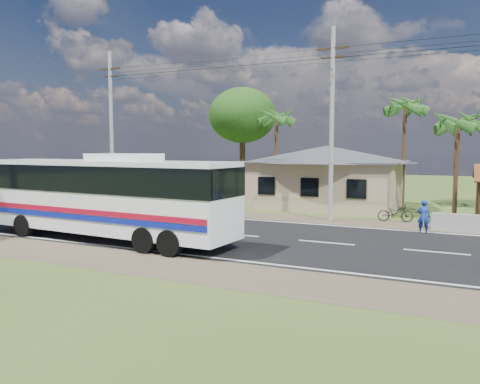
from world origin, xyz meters
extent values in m
plane|color=#374E1B|center=(0.00, 0.00, 0.00)|extent=(120.00, 120.00, 0.00)
cube|color=black|center=(0.00, 0.00, 0.01)|extent=(120.00, 10.00, 0.02)
cube|color=brown|center=(0.00, 6.50, 0.01)|extent=(120.00, 3.00, 0.01)
cube|color=brown|center=(0.00, -6.50, 0.01)|extent=(120.00, 3.00, 0.01)
cube|color=silver|center=(0.00, 4.70, 0.03)|extent=(120.00, 0.15, 0.01)
cube|color=silver|center=(0.00, -4.70, 0.03)|extent=(120.00, 0.15, 0.01)
cube|color=silver|center=(0.00, 0.00, 0.03)|extent=(120.00, 0.15, 0.01)
cube|color=tan|center=(1.00, 13.00, 1.60)|extent=(10.00, 8.00, 3.20)
cube|color=#4C4F54|center=(1.00, 13.00, 3.25)|extent=(10.60, 8.60, 0.10)
pyramid|color=#4C4F54|center=(1.00, 13.00, 4.40)|extent=(12.40, 10.00, 1.20)
cube|color=black|center=(-2.00, 8.98, 1.70)|extent=(1.20, 0.08, 1.20)
cube|color=black|center=(1.00, 8.98, 1.70)|extent=(1.20, 0.08, 1.20)
cube|color=black|center=(4.00, 8.98, 1.70)|extent=(1.20, 0.08, 1.20)
cylinder|color=#3D2A16|center=(10.70, 6.70, 1.30)|extent=(0.16, 0.16, 2.60)
cylinder|color=#3D2A16|center=(10.70, 10.30, 1.30)|extent=(0.16, 0.16, 2.60)
cylinder|color=#9E9E99|center=(-13.00, 6.50, 5.50)|extent=(0.26, 0.26, 11.00)
cube|color=#3D2A16|center=(-13.00, 6.50, 9.80)|extent=(1.80, 0.12, 0.12)
cube|color=#3D2A16|center=(-13.00, 6.50, 9.30)|extent=(1.40, 0.10, 0.10)
cylinder|color=#9E9E99|center=(3.00, 6.50, 5.50)|extent=(0.26, 0.26, 11.00)
cube|color=#3D2A16|center=(3.00, 6.50, 9.80)|extent=(1.80, 0.12, 0.12)
cube|color=#3D2A16|center=(3.00, 6.50, 9.30)|extent=(1.40, 0.10, 0.10)
cylinder|color=gray|center=(3.00, 5.50, 8.60)|extent=(0.08, 2.00, 0.08)
cube|color=gray|center=(3.00, 4.50, 8.60)|extent=(0.50, 0.18, 0.12)
cylinder|color=black|center=(-5.00, 6.50, 9.60)|extent=(16.00, 0.02, 0.02)
cylinder|color=#47301E|center=(9.50, 11.00, 3.00)|extent=(0.28, 0.28, 6.00)
cylinder|color=#47301E|center=(6.00, 15.50, 3.75)|extent=(0.28, 0.28, 7.50)
cylinder|color=#47301E|center=(-4.00, 16.00, 3.50)|extent=(0.28, 0.28, 7.00)
cylinder|color=#47301E|center=(-8.00, 18.00, 2.97)|extent=(0.50, 0.50, 5.95)
ellipsoid|color=#18390F|center=(-8.00, 18.00, 7.15)|extent=(6.00, 6.00, 4.92)
cube|color=white|center=(-4.60, -3.68, 2.05)|extent=(12.77, 3.41, 3.16)
cube|color=black|center=(-4.60, -3.68, 2.84)|extent=(12.82, 3.48, 1.16)
cube|color=black|center=(-10.91, -3.29, 2.47)|extent=(0.28, 2.42, 1.89)
cube|color=maroon|center=(-4.69, -5.02, 1.47)|extent=(12.40, 0.81, 0.23)
cube|color=navy|center=(-4.69, -5.02, 1.21)|extent=(12.40, 0.81, 0.23)
cube|color=white|center=(-3.55, -3.75, 3.79)|extent=(3.26, 1.88, 0.32)
cylinder|color=black|center=(-8.88, -4.63, 0.53)|extent=(1.07, 0.43, 1.05)
cylinder|color=black|center=(-8.73, -2.21, 0.53)|extent=(1.07, 0.43, 1.05)
cylinder|color=black|center=(-1.53, -5.09, 0.53)|extent=(1.07, 0.43, 1.05)
cylinder|color=black|center=(-1.38, -2.67, 0.53)|extent=(1.07, 0.43, 1.05)
cylinder|color=black|center=(-0.27, -5.16, 0.53)|extent=(1.07, 0.43, 1.05)
cylinder|color=black|center=(-0.12, -2.75, 0.53)|extent=(1.07, 0.43, 1.05)
imported|color=black|center=(6.47, 7.69, 0.51)|extent=(2.05, 1.08, 1.02)
imported|color=navy|center=(8.20, 4.40, 0.84)|extent=(0.63, 0.42, 1.68)
camera|label=1|loc=(9.77, -20.04, 4.13)|focal=35.00mm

